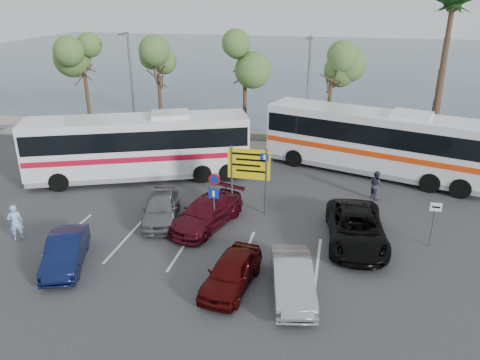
% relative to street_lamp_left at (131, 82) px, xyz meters
% --- Properties ---
extents(ground, '(120.00, 120.00, 0.00)m').
position_rel_street_lamp_left_xyz_m(ground, '(10.00, -13.52, -4.60)').
color(ground, '#313133').
rests_on(ground, ground).
extents(kerb_strip, '(44.00, 2.40, 0.15)m').
position_rel_street_lamp_left_xyz_m(kerb_strip, '(10.00, 0.48, -4.52)').
color(kerb_strip, gray).
rests_on(kerb_strip, ground).
extents(seawall, '(48.00, 0.80, 0.60)m').
position_rel_street_lamp_left_xyz_m(seawall, '(10.00, 2.48, -4.30)').
color(seawall, gray).
rests_on(seawall, ground).
extents(sea, '(140.00, 140.00, 0.00)m').
position_rel_street_lamp_left_xyz_m(sea, '(10.00, 46.48, -4.59)').
color(sea, '#38475B').
rests_on(sea, ground).
extents(tree_far_left, '(3.20, 3.20, 7.60)m').
position_rel_street_lamp_left_xyz_m(tree_far_left, '(-4.00, 0.48, 1.73)').
color(tree_far_left, '#382619').
rests_on(tree_far_left, kerb_strip).
extents(tree_left, '(3.20, 3.20, 7.20)m').
position_rel_street_lamp_left_xyz_m(tree_left, '(2.00, 0.48, 1.41)').
color(tree_left, '#382619').
rests_on(tree_left, kerb_strip).
extents(tree_mid, '(3.20, 3.20, 8.00)m').
position_rel_street_lamp_left_xyz_m(tree_mid, '(8.50, 0.48, 2.06)').
color(tree_mid, '#382619').
rests_on(tree_mid, kerb_strip).
extents(tree_right, '(3.20, 3.20, 7.40)m').
position_rel_street_lamp_left_xyz_m(tree_right, '(14.50, 0.48, 1.57)').
color(tree_right, '#382619').
rests_on(tree_right, kerb_strip).
extents(palm_tree, '(4.80, 4.80, 11.20)m').
position_rel_street_lamp_left_xyz_m(palm_tree, '(21.50, 0.48, 5.27)').
color(palm_tree, '#382619').
rests_on(palm_tree, kerb_strip).
extents(street_lamp_left, '(0.45, 1.15, 8.01)m').
position_rel_street_lamp_left_xyz_m(street_lamp_left, '(0.00, 0.00, 0.00)').
color(street_lamp_left, slate).
rests_on(street_lamp_left, kerb_strip).
extents(street_lamp_right, '(0.45, 1.15, 8.01)m').
position_rel_street_lamp_left_xyz_m(street_lamp_right, '(13.00, 0.00, 0.00)').
color(street_lamp_right, slate).
rests_on(street_lamp_right, kerb_strip).
extents(direction_sign, '(2.20, 0.12, 3.60)m').
position_rel_street_lamp_left_xyz_m(direction_sign, '(11.00, -10.32, -2.17)').
color(direction_sign, slate).
rests_on(direction_sign, ground).
extents(sign_no_stop, '(0.60, 0.08, 2.35)m').
position_rel_street_lamp_left_xyz_m(sign_no_stop, '(9.40, -11.13, -3.02)').
color(sign_no_stop, slate).
rests_on(sign_no_stop, ground).
extents(sign_parking, '(0.50, 0.07, 2.25)m').
position_rel_street_lamp_left_xyz_m(sign_parking, '(9.80, -12.73, -3.13)').
color(sign_parking, slate).
rests_on(sign_parking, ground).
extents(sign_taxi, '(0.50, 0.07, 2.20)m').
position_rel_street_lamp_left_xyz_m(sign_taxi, '(19.80, -12.03, -3.18)').
color(sign_taxi, slate).
rests_on(sign_taxi, ground).
extents(lane_markings, '(12.02, 4.20, 0.01)m').
position_rel_street_lamp_left_xyz_m(lane_markings, '(8.86, -14.52, -4.60)').
color(lane_markings, silver).
rests_on(lane_markings, ground).
extents(coach_bus_left, '(13.32, 7.49, 4.12)m').
position_rel_street_lamp_left_xyz_m(coach_bus_left, '(3.50, -7.02, -2.69)').
color(coach_bus_left, white).
rests_on(coach_bus_left, ground).
extents(coach_bus_right, '(13.78, 6.87, 4.22)m').
position_rel_street_lamp_left_xyz_m(coach_bus_right, '(17.50, -3.02, -2.64)').
color(coach_bus_right, white).
rests_on(coach_bus_right, ground).
extents(car_silver_a, '(2.75, 4.51, 1.43)m').
position_rel_street_lamp_left_xyz_m(car_silver_a, '(6.87, -12.22, -3.88)').
color(car_silver_a, slate).
rests_on(car_silver_a, ground).
extents(car_blue, '(2.73, 4.25, 1.32)m').
position_rel_street_lamp_left_xyz_m(car_blue, '(4.47, -17.02, -3.94)').
color(car_blue, '#0D153E').
rests_on(car_blue, ground).
extents(car_maroon, '(3.30, 5.18, 1.40)m').
position_rel_street_lamp_left_xyz_m(car_maroon, '(9.27, -12.21, -3.90)').
color(car_maroon, '#540E1B').
rests_on(car_maroon, ground).
extents(car_red, '(2.09, 4.09, 1.33)m').
position_rel_street_lamp_left_xyz_m(car_red, '(11.67, -17.02, -3.93)').
color(car_red, '#460A0A').
rests_on(car_red, ground).
extents(suv_black, '(3.00, 5.69, 1.53)m').
position_rel_street_lamp_left_xyz_m(suv_black, '(16.47, -12.42, -3.84)').
color(suv_black, black).
rests_on(suv_black, ground).
extents(car_silver_b, '(2.31, 4.45, 1.40)m').
position_rel_street_lamp_left_xyz_m(car_silver_b, '(14.07, -17.02, -3.90)').
color(car_silver_b, '#94959A').
rests_on(car_silver_b, ground).
extents(pedestrian_near, '(0.77, 0.75, 1.78)m').
position_rel_street_lamp_left_xyz_m(pedestrian_near, '(1.00, -15.52, -3.71)').
color(pedestrian_near, '#96B7DB').
rests_on(pedestrian_near, ground).
extents(pedestrian_far, '(0.91, 0.99, 1.63)m').
position_rel_street_lamp_left_xyz_m(pedestrian_far, '(17.59, -7.02, -3.78)').
color(pedestrian_far, '#2F3447').
rests_on(pedestrian_far, ground).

